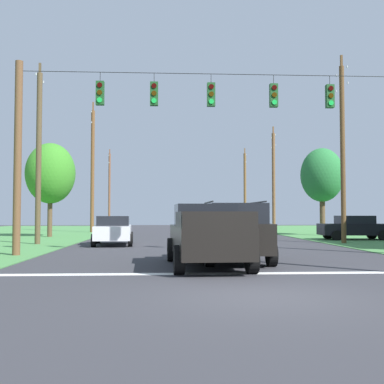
# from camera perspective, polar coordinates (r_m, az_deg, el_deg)

# --- Properties ---
(ground_plane) EXTENTS (120.00, 120.00, 0.00)m
(ground_plane) POSITION_cam_1_polar(r_m,az_deg,el_deg) (9.91, 8.27, -12.11)
(ground_plane) COLOR #333338
(stop_bar_stripe) EXTENTS (12.95, 0.45, 0.01)m
(stop_bar_stripe) POSITION_cam_1_polar(r_m,az_deg,el_deg) (13.38, 5.23, -9.62)
(stop_bar_stripe) COLOR white
(stop_bar_stripe) RESTS_ON ground
(lane_dash_0) EXTENTS (2.50, 0.15, 0.01)m
(lane_dash_0) POSITION_cam_1_polar(r_m,az_deg,el_deg) (19.30, 2.62, -7.46)
(lane_dash_0) COLOR white
(lane_dash_0) RESTS_ON ground
(lane_dash_1) EXTENTS (2.50, 0.15, 0.01)m
(lane_dash_1) POSITION_cam_1_polar(r_m,az_deg,el_deg) (26.11, 1.12, -6.19)
(lane_dash_1) COLOR white
(lane_dash_1) RESTS_ON ground
(lane_dash_2) EXTENTS (2.50, 0.15, 0.01)m
(lane_dash_2) POSITION_cam_1_polar(r_m,az_deg,el_deg) (31.37, 0.40, -5.59)
(lane_dash_2) COLOR white
(lane_dash_2) RESTS_ON ground
(lane_dash_3) EXTENTS (2.50, 0.15, 0.01)m
(lane_dash_3) POSITION_cam_1_polar(r_m,az_deg,el_deg) (37.89, -0.20, -5.07)
(lane_dash_3) COLOR white
(lane_dash_3) RESTS_ON ground
(lane_dash_4) EXTENTS (2.50, 0.15, 0.01)m
(lane_dash_4) POSITION_cam_1_polar(r_m,az_deg,el_deg) (46.13, -0.73, -4.63)
(lane_dash_4) COLOR white
(lane_dash_4) RESTS_ON ground
(overhead_signal_span) EXTENTS (15.49, 0.31, 7.69)m
(overhead_signal_span) POSITION_cam_1_polar(r_m,az_deg,el_deg) (19.34, 2.30, 5.70)
(overhead_signal_span) COLOR brown
(overhead_signal_span) RESTS_ON ground
(pickup_truck) EXTENTS (2.47, 5.48, 1.95)m
(pickup_truck) POSITION_cam_1_polar(r_m,az_deg,el_deg) (15.01, 1.75, -5.17)
(pickup_truck) COLOR black
(pickup_truck) RESTS_ON ground
(suv_black) EXTENTS (2.25, 4.82, 2.05)m
(suv_black) POSITION_cam_1_polar(r_m,az_deg,el_deg) (16.59, 4.88, -4.60)
(suv_black) COLOR black
(suv_black) RESTS_ON ground
(distant_car_crossing_white) EXTENTS (2.23, 4.40, 1.52)m
(distant_car_crossing_white) POSITION_cam_1_polar(r_m,az_deg,el_deg) (25.55, -9.33, -4.47)
(distant_car_crossing_white) COLOR silver
(distant_car_crossing_white) RESTS_ON ground
(distant_car_oncoming) EXTENTS (4.36, 2.15, 1.52)m
(distant_car_oncoming) POSITION_cam_1_polar(r_m,az_deg,el_deg) (31.60, 18.79, -4.00)
(distant_car_oncoming) COLOR black
(distant_car_oncoming) RESTS_ON ground
(utility_pole_mid_right) EXTENTS (0.27, 1.83, 10.51)m
(utility_pole_mid_right) POSITION_cam_1_polar(r_m,az_deg,el_deg) (27.93, 17.48, 5.01)
(utility_pole_mid_right) COLOR brown
(utility_pole_mid_right) RESTS_ON ground
(utility_pole_far_right) EXTENTS (0.29, 1.79, 9.49)m
(utility_pole_far_right) POSITION_cam_1_polar(r_m,az_deg,el_deg) (43.53, 9.68, 1.49)
(utility_pole_far_right) COLOR brown
(utility_pole_far_right) RESTS_ON ground
(utility_pole_near_left) EXTENTS (0.33, 1.91, 9.93)m
(utility_pole_near_left) POSITION_cam_1_polar(r_m,az_deg,el_deg) (60.72, 6.32, 0.46)
(utility_pole_near_left) COLOR brown
(utility_pole_near_left) RESTS_ON ground
(utility_pole_far_left) EXTENTS (0.29, 1.59, 9.78)m
(utility_pole_far_left) POSITION_cam_1_polar(r_m,az_deg,el_deg) (26.99, -17.78, 4.18)
(utility_pole_far_left) COLOR brown
(utility_pole_far_left) RESTS_ON ground
(utility_pole_distant_right) EXTENTS (0.33, 1.96, 11.52)m
(utility_pole_distant_right) POSITION_cam_1_polar(r_m,az_deg,el_deg) (43.06, -11.75, 2.76)
(utility_pole_distant_right) COLOR brown
(utility_pole_distant_right) RESTS_ON ground
(utility_pole_distant_left) EXTENTS (0.27, 1.68, 9.54)m
(utility_pole_distant_left) POSITION_cam_1_polar(r_m,az_deg,el_deg) (59.34, -9.80, 0.50)
(utility_pole_distant_left) COLOR brown
(utility_pole_distant_left) RESTS_ON ground
(tree_roadside_far_right) EXTENTS (3.45, 3.45, 6.61)m
(tree_roadside_far_right) POSITION_cam_1_polar(r_m,az_deg,el_deg) (35.11, -16.49, 2.11)
(tree_roadside_far_right) COLOR brown
(tree_roadside_far_right) RESTS_ON ground
(tree_roadside_left) EXTENTS (3.19, 3.19, 6.59)m
(tree_roadside_left) POSITION_cam_1_polar(r_m,az_deg,el_deg) (37.41, 15.21, 1.91)
(tree_roadside_left) COLOR brown
(tree_roadside_left) RESTS_ON ground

